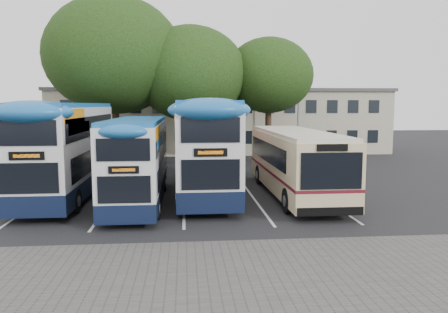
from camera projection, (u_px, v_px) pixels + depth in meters
ground at (279, 224)px, 17.27m from camera, size 120.00×120.00×0.00m
paving_strip at (247, 274)px, 12.15m from camera, size 40.00×6.00×0.01m
bay_lines at (184, 199)px, 21.87m from camera, size 14.12×11.00×0.01m
depot_building at (221, 120)px, 43.58m from camera, size 32.40×8.40×6.20m
lamp_post at (299, 100)px, 36.95m from camera, size 0.25×1.05×9.06m
tree_left at (114, 56)px, 32.58m from camera, size 10.29×10.29×12.71m
tree_mid at (191, 74)px, 33.11m from camera, size 8.46×8.46×10.62m
tree_right at (269, 76)px, 34.47m from camera, size 6.99×6.99×9.95m
bus_dd_left at (67, 145)px, 22.25m from camera, size 2.78×11.44×4.77m
bus_dd_mid at (138, 157)px, 20.70m from camera, size 2.35×9.69×4.04m
bus_dd_right at (204, 143)px, 23.01m from camera, size 2.83×11.68×4.87m
bus_single at (295, 159)px, 22.67m from camera, size 2.86×11.23×3.35m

